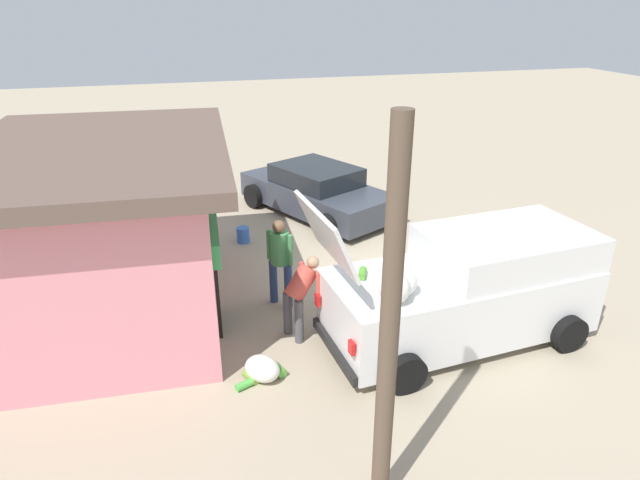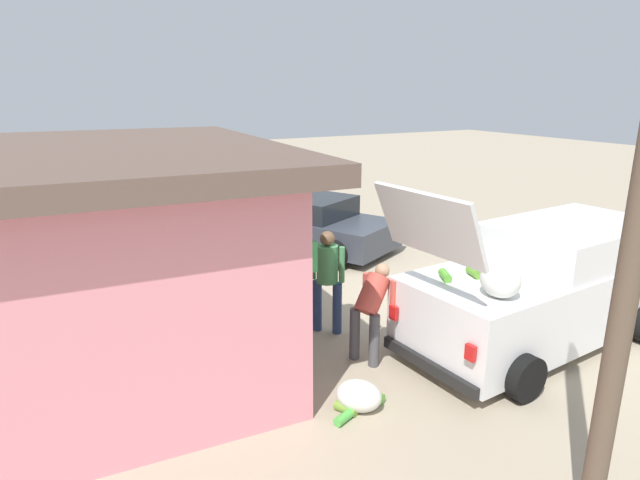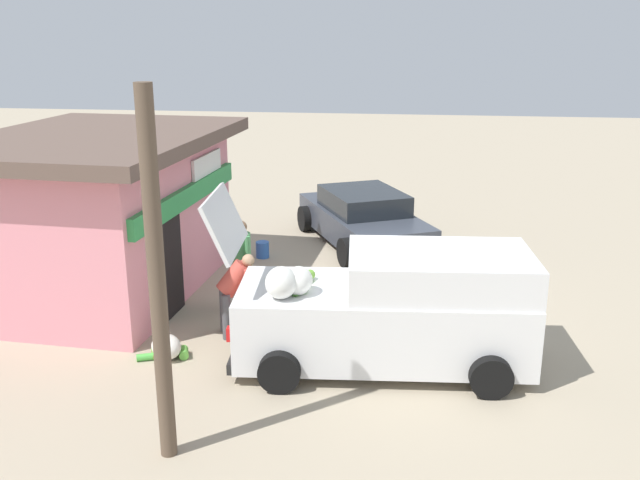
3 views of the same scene
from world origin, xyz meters
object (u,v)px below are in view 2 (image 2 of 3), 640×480
parked_sedan (306,223)px  unloaded_banana_pile (359,397)px  paint_bucket (244,269)px  storefront_bar (127,254)px  customer_bending (371,305)px  delivery_van (543,285)px  vendor_standing (327,274)px

parked_sedan → unloaded_banana_pile: (-6.49, 2.61, -0.44)m
parked_sedan → paint_bucket: 2.60m
storefront_bar → customer_bending: storefront_bar is taller
delivery_van → customer_bending: 2.76m
vendor_standing → unloaded_banana_pile: 2.36m
vendor_standing → paint_bucket: size_ratio=4.62×
vendor_standing → paint_bucket: (3.02, 0.28, -0.80)m
delivery_van → customer_bending: (0.74, 2.66, -0.07)m
storefront_bar → paint_bucket: 3.81m
customer_bending → unloaded_banana_pile: (-1.02, 0.85, -0.66)m
delivery_van → unloaded_banana_pile: size_ratio=5.98×
customer_bending → parked_sedan: bearing=-17.8°
vendor_standing → paint_bucket: 3.14m
paint_bucket → storefront_bar: bearing=132.9°
customer_bending → unloaded_banana_pile: customer_bending is taller
delivery_van → unloaded_banana_pile: 3.59m
paint_bucket → customer_bending: bearing=-174.4°
delivery_van → parked_sedan: delivery_van is taller
storefront_bar → vendor_standing: storefront_bar is taller
delivery_van → parked_sedan: size_ratio=1.04×
unloaded_banana_pile → customer_bending: bearing=-39.8°
vendor_standing → unloaded_banana_pile: size_ratio=2.07×
storefront_bar → unloaded_banana_pile: bearing=-141.6°
parked_sedan → customer_bending: 5.75m
parked_sedan → unloaded_banana_pile: bearing=158.1°
parked_sedan → vendor_standing: 4.80m
paint_bucket → delivery_van: bearing=-147.7°
storefront_bar → unloaded_banana_pile: size_ratio=7.42×
storefront_bar → customer_bending: 3.52m
vendor_standing → unloaded_banana_pile: bearing=160.8°
vendor_standing → paint_bucket: bearing=5.3°
customer_bending → vendor_standing: bearing=6.3°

